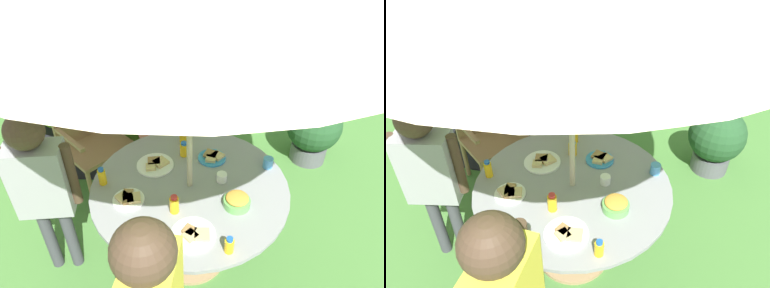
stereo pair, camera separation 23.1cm
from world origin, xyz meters
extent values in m
cube|color=#477A38|center=(0.00, 0.00, -0.01)|extent=(10.00, 10.00, 0.02)
cylinder|color=tan|center=(0.00, 0.00, 0.01)|extent=(0.55, 0.55, 0.03)
cylinder|color=tan|center=(0.00, 0.00, 0.35)|extent=(0.14, 0.14, 0.69)
cylinder|color=gray|center=(0.00, 0.00, 0.71)|extent=(1.28, 1.28, 0.03)
cylinder|color=#B7AD8C|center=(0.00, 0.00, 1.14)|extent=(0.04, 0.04, 2.28)
cylinder|color=#93704C|center=(-0.81, 0.53, 0.20)|extent=(0.04, 0.04, 0.40)
cylinder|color=#93704C|center=(-0.45, 0.85, 0.20)|extent=(0.04, 0.04, 0.40)
cylinder|color=#93704C|center=(-1.09, 0.83, 0.20)|extent=(0.04, 0.04, 0.40)
cylinder|color=#93704C|center=(-0.73, 1.16, 0.20)|extent=(0.04, 0.04, 0.40)
cube|color=#93704C|center=(-0.77, 0.84, 0.42)|extent=(0.69, 0.69, 0.04)
cube|color=#93704C|center=(-0.91, 0.99, 0.72)|extent=(0.41, 0.38, 0.56)
cube|color=#93704C|center=(-0.95, 0.68, 0.64)|extent=(0.33, 0.36, 0.03)
cube|color=#93704C|center=(-0.59, 1.00, 0.64)|extent=(0.33, 0.36, 0.03)
ellipsoid|color=#8CC633|center=(-0.88, 1.93, 0.72)|extent=(2.33, 1.96, 1.45)
cylinder|color=black|center=(-0.88, 1.93, 0.01)|extent=(2.48, 2.48, 0.01)
cube|color=#314511|center=(-0.73, 1.18, 0.40)|extent=(0.57, 0.15, 0.65)
cylinder|color=#595960|center=(1.25, 1.10, 0.09)|extent=(0.35, 0.35, 0.18)
sphere|color=#234C28|center=(1.25, 1.10, 0.40)|extent=(0.52, 0.52, 0.52)
cylinder|color=brown|center=(-0.37, 0.93, 0.31)|extent=(0.09, 0.09, 0.63)
cylinder|color=brown|center=(-0.32, 0.79, 0.31)|extent=(0.09, 0.09, 0.63)
cube|color=#EA727F|center=(-0.34, 0.86, 0.89)|extent=(0.32, 0.41, 0.53)
cylinder|color=tan|center=(-0.42, 1.05, 0.92)|extent=(0.07, 0.07, 0.48)
cylinder|color=tan|center=(-0.27, 0.67, 0.92)|extent=(0.07, 0.07, 0.48)
sphere|color=tan|center=(-0.34, 0.86, 1.28)|extent=(0.24, 0.24, 0.24)
cylinder|color=#3F3F47|center=(-0.98, -0.04, 0.29)|extent=(0.08, 0.08, 0.59)
cylinder|color=#3F3F47|center=(-0.84, -0.03, 0.29)|extent=(0.08, 0.08, 0.59)
cube|color=#99999E|center=(-0.91, -0.03, 0.84)|extent=(0.35, 0.20, 0.50)
cylinder|color=#4C3828|center=(-1.10, -0.04, 0.86)|extent=(0.06, 0.06, 0.45)
cylinder|color=#4C3828|center=(-0.72, -0.03, 0.86)|extent=(0.06, 0.06, 0.45)
sphere|color=#4C3828|center=(-0.91, -0.03, 1.20)|extent=(0.22, 0.22, 0.22)
cylinder|color=#4C3828|center=(-0.16, -0.73, 0.93)|extent=(0.07, 0.07, 0.48)
sphere|color=#4C3828|center=(-0.20, -0.93, 1.29)|extent=(0.24, 0.24, 0.24)
cylinder|color=#66B259|center=(0.28, -0.20, 0.74)|extent=(0.16, 0.16, 0.05)
ellipsoid|color=gold|center=(0.28, -0.20, 0.78)|extent=(0.14, 0.14, 0.04)
cylinder|color=white|center=(-0.23, 0.20, 0.72)|extent=(0.26, 0.26, 0.01)
cube|color=tan|center=(-0.19, 0.21, 0.74)|extent=(0.13, 0.13, 0.02)
cube|color=#9E7547|center=(-0.24, 0.22, 0.74)|extent=(0.09, 0.09, 0.02)
cube|color=tan|center=(-0.26, 0.16, 0.74)|extent=(0.07, 0.07, 0.02)
cylinder|color=white|center=(0.00, -0.41, 0.72)|extent=(0.25, 0.25, 0.01)
cube|color=tan|center=(0.05, -0.42, 0.74)|extent=(0.09, 0.09, 0.02)
cube|color=#9E7547|center=(-0.02, -0.39, 0.74)|extent=(0.09, 0.09, 0.02)
cube|color=tan|center=(-0.02, -0.43, 0.74)|extent=(0.10, 0.10, 0.02)
cylinder|color=#338CD8|center=(0.17, 0.26, 0.72)|extent=(0.20, 0.20, 0.01)
cube|color=tan|center=(0.21, 0.26, 0.74)|extent=(0.11, 0.11, 0.02)
cube|color=#9E7547|center=(0.16, 0.28, 0.74)|extent=(0.12, 0.12, 0.02)
cube|color=tan|center=(0.16, 0.23, 0.74)|extent=(0.08, 0.08, 0.02)
cylinder|color=white|center=(-0.38, -0.12, 0.72)|extent=(0.20, 0.20, 0.01)
cube|color=tan|center=(-0.35, -0.12, 0.74)|extent=(0.09, 0.09, 0.02)
cube|color=#9E7547|center=(-0.39, -0.08, 0.74)|extent=(0.06, 0.06, 0.02)
cube|color=tan|center=(-0.42, -0.11, 0.74)|extent=(0.11, 0.11, 0.02)
cube|color=#9E7547|center=(-0.38, -0.14, 0.74)|extent=(0.08, 0.08, 0.02)
cylinder|color=yellow|center=(0.18, -0.52, 0.76)|extent=(0.05, 0.05, 0.09)
cylinder|color=blue|center=(0.18, -0.52, 0.81)|extent=(0.04, 0.04, 0.02)
cylinder|color=yellow|center=(-0.56, 0.04, 0.77)|extent=(0.05, 0.05, 0.11)
cylinder|color=blue|center=(-0.56, 0.04, 0.84)|extent=(0.04, 0.04, 0.02)
cylinder|color=yellow|center=(-0.03, 0.31, 0.77)|extent=(0.06, 0.06, 0.09)
cylinder|color=blue|center=(-0.03, 0.31, 0.82)|extent=(0.04, 0.04, 0.02)
cylinder|color=yellow|center=(-0.10, -0.22, 0.77)|extent=(0.06, 0.06, 0.11)
cylinder|color=red|center=(-0.10, -0.22, 0.83)|extent=(0.04, 0.04, 0.02)
cylinder|color=yellow|center=(-0.03, 0.47, 0.77)|extent=(0.06, 0.06, 0.11)
cylinder|color=green|center=(-0.03, 0.47, 0.84)|extent=(0.04, 0.04, 0.02)
cylinder|color=#4C99D8|center=(0.54, 0.15, 0.76)|extent=(0.07, 0.07, 0.07)
cylinder|color=white|center=(0.21, 0.03, 0.75)|extent=(0.07, 0.07, 0.06)
camera|label=1|loc=(-0.07, -1.69, 2.31)|focal=33.27mm
camera|label=2|loc=(0.16, -1.68, 2.31)|focal=33.27mm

